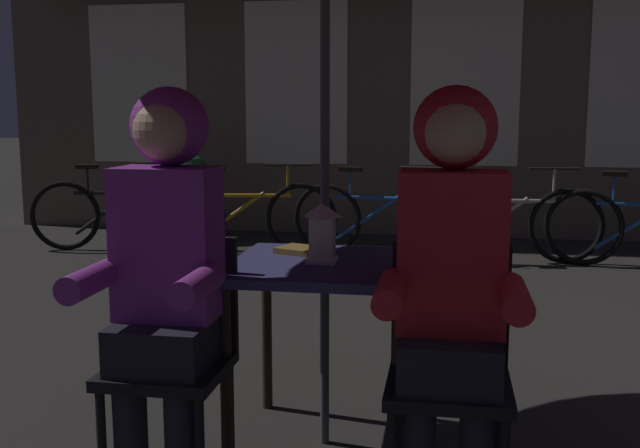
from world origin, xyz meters
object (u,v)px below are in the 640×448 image
object	(u,v)px
lantern	(322,231)
bicycle_third	(380,220)
person_left_hooded	(165,251)
book	(303,250)
cafe_table	(325,287)
bicycle_nearest	(119,214)
bicycle_second	(245,217)
person_right_hooded	(452,260)
bicycle_fourth	(506,224)
chair_left	(174,347)
potted_plant	(182,186)
chair_right	(449,362)

from	to	relation	value
lantern	bicycle_third	world-z (taller)	lantern
person_left_hooded	book	world-z (taller)	person_left_hooded
cafe_table	lantern	distance (m)	0.22
bicycle_nearest	bicycle_second	distance (m)	1.24
bicycle_nearest	bicycle_second	world-z (taller)	same
person_right_hooded	book	size ratio (longest dim) A/B	7.00
lantern	bicycle_fourth	bearing A→B (deg)	75.47
bicycle_nearest	bicycle_fourth	bearing A→B (deg)	-0.52
lantern	chair_left	world-z (taller)	lantern
cafe_table	bicycle_nearest	bearing A→B (deg)	124.35
person_right_hooded	potted_plant	distance (m)	5.62
bicycle_nearest	bicycle_second	size ratio (longest dim) A/B	0.99
bicycle_second	bicycle_fourth	world-z (taller)	same
potted_plant	cafe_table	bearing A→B (deg)	-63.69
person_right_hooded	potted_plant	size ratio (longest dim) A/B	1.52
bicycle_nearest	bicycle_third	xyz separation A→B (m)	(2.48, -0.00, 0.00)
person_left_hooded	bicycle_fourth	size ratio (longest dim) A/B	0.84
person_right_hooded	bicycle_fourth	size ratio (longest dim) A/B	0.84
chair_left	bicycle_fourth	distance (m)	4.40
chair_left	bicycle_nearest	world-z (taller)	chair_left
cafe_table	lantern	xyz separation A→B (m)	(-0.01, -0.01, 0.22)
bicycle_fourth	person_right_hooded	bearing A→B (deg)	-96.71
book	bicycle_third	bearing A→B (deg)	111.89
bicycle_third	potted_plant	xyz separation A→B (m)	(-2.10, 0.69, 0.20)
bicycle_second	book	size ratio (longest dim) A/B	8.33
chair_right	bicycle_nearest	xyz separation A→B (m)	(-3.08, 4.18, -0.14)
lantern	chair_left	bearing A→B (deg)	-142.88
bicycle_second	chair_right	bearing A→B (deg)	-66.16
lantern	chair_right	size ratio (longest dim) A/B	0.27
person_left_hooded	bicycle_fourth	world-z (taller)	person_left_hooded
bicycle_nearest	potted_plant	bearing A→B (deg)	61.04
chair_left	bicycle_fourth	xyz separation A→B (m)	(1.45, 4.15, -0.14)
chair_right	book	size ratio (longest dim) A/B	4.35
bicycle_second	potted_plant	size ratio (longest dim) A/B	1.81
lantern	bicycle_second	bearing A→B (deg)	109.58
chair_left	potted_plant	distance (m)	5.17
lantern	book	distance (m)	0.23
cafe_table	person_left_hooded	world-z (taller)	person_left_hooded
bicycle_third	person_left_hooded	bearing A→B (deg)	-94.85
cafe_table	person_left_hooded	xyz separation A→B (m)	(-0.48, -0.43, 0.21)
bicycle_third	chair_right	bearing A→B (deg)	-81.81
cafe_table	book	bearing A→B (deg)	126.95
person_right_hooded	bicycle_nearest	world-z (taller)	person_right_hooded
chair_left	bicycle_nearest	bearing A→B (deg)	116.94
cafe_table	bicycle_nearest	xyz separation A→B (m)	(-2.60, 3.81, -0.29)
person_right_hooded	bicycle_fourth	world-z (taller)	person_right_hooded
person_left_hooded	bicycle_third	xyz separation A→B (m)	(0.36, 4.23, -0.50)
bicycle_nearest	book	bearing A→B (deg)	-55.76
chair_left	person_left_hooded	bearing A→B (deg)	-90.00
bicycle_fourth	potted_plant	distance (m)	3.28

